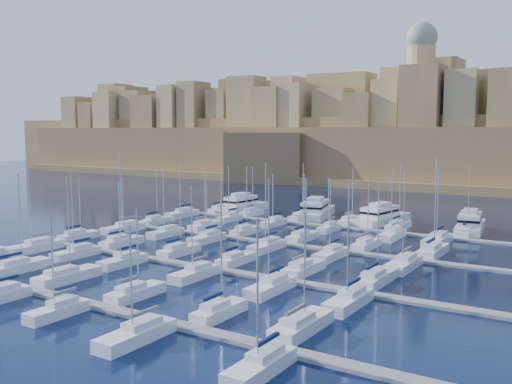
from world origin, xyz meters
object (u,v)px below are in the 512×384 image
Objects in this scene: motor_yacht_b at (316,210)px; sailboat_4 at (219,311)px; motor_yacht_d at (470,225)px; sailboat_2 at (67,276)px; motor_yacht_a at (242,205)px; motor_yacht_c at (381,217)px.

sailboat_4 is at bearing -71.56° from motor_yacht_b.
motor_yacht_d is (11.96, 70.38, 0.99)m from sailboat_4.
motor_yacht_b is at bearing 177.57° from motor_yacht_d.
motor_yacht_a is (-17.43, 69.44, 0.97)m from sailboat_2.
motor_yacht_b is at bearing 176.87° from motor_yacht_c.
motor_yacht_c is at bearing -3.13° from motor_yacht_b.
sailboat_2 is 26.89m from sailboat_4.
motor_yacht_d is (19.21, -0.61, 0.00)m from motor_yacht_c.
motor_yacht_c is at bearing 178.17° from motor_yacht_d.
motor_yacht_c is 19.22m from motor_yacht_d.
sailboat_4 is 83.16m from motor_yacht_a.
motor_yacht_b is 1.12× the size of motor_yacht_c.
sailboat_2 is 79.58m from motor_yacht_d.
sailboat_2 is at bearing -119.21° from motor_yacht_d.
sailboat_2 is 0.82× the size of motor_yacht_c.
motor_yacht_b is (2.89, 70.98, 0.97)m from sailboat_2.
motor_yacht_a and motor_yacht_c have the same top height.
motor_yacht_c is (-7.25, 70.99, 0.99)m from sailboat_4.
motor_yacht_d is (35.94, -1.53, 0.00)m from motor_yacht_b.
motor_yacht_d is (56.26, 0.01, 0.00)m from motor_yacht_a.
sailboat_2 is 72.76m from motor_yacht_c.
motor_yacht_b is at bearing 108.44° from sailboat_4.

